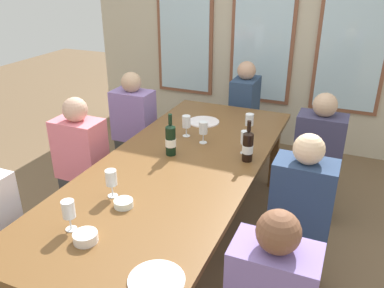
% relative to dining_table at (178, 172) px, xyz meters
% --- Properties ---
extents(ground_plane, '(12.00, 12.00, 0.00)m').
position_rel_dining_table_xyz_m(ground_plane, '(0.00, 0.00, -0.68)').
color(ground_plane, brown).
extents(back_wall_with_windows, '(4.28, 0.10, 2.90)m').
position_rel_dining_table_xyz_m(back_wall_with_windows, '(0.00, 2.30, 0.77)').
color(back_wall_with_windows, beige).
rests_on(back_wall_with_windows, ground).
extents(dining_table, '(1.08, 2.65, 0.74)m').
position_rel_dining_table_xyz_m(dining_table, '(0.00, 0.00, 0.00)').
color(dining_table, brown).
rests_on(dining_table, ground).
extents(white_plate_0, '(0.26, 0.26, 0.01)m').
position_rel_dining_table_xyz_m(white_plate_0, '(0.38, -1.05, 0.06)').
color(white_plate_0, white).
rests_on(white_plate_0, dining_table).
extents(white_plate_1, '(0.27, 0.27, 0.01)m').
position_rel_dining_table_xyz_m(white_plate_1, '(-0.13, 0.81, 0.06)').
color(white_plate_1, white).
rests_on(white_plate_1, dining_table).
extents(wine_bottle_0, '(0.08, 0.08, 0.30)m').
position_rel_dining_table_xyz_m(wine_bottle_0, '(0.43, 0.24, 0.17)').
color(wine_bottle_0, black).
rests_on(wine_bottle_0, dining_table).
extents(wine_bottle_1, '(0.08, 0.08, 0.31)m').
position_rel_dining_table_xyz_m(wine_bottle_1, '(-0.11, 0.12, 0.18)').
color(wine_bottle_1, black).
rests_on(wine_bottle_1, dining_table).
extents(tasting_bowl_0, '(0.13, 0.13, 0.05)m').
position_rel_dining_table_xyz_m(tasting_bowl_0, '(-0.07, -0.95, 0.08)').
color(tasting_bowl_0, white).
rests_on(tasting_bowl_0, dining_table).
extents(tasting_bowl_1, '(0.11, 0.11, 0.04)m').
position_rel_dining_table_xyz_m(tasting_bowl_1, '(-0.07, -0.60, 0.08)').
color(tasting_bowl_1, white).
rests_on(tasting_bowl_1, dining_table).
extents(wine_glass_0, '(0.07, 0.07, 0.17)m').
position_rel_dining_table_xyz_m(wine_glass_0, '(-0.21, -0.89, 0.18)').
color(wine_glass_0, white).
rests_on(wine_glass_0, dining_table).
extents(wine_glass_1, '(0.07, 0.07, 0.17)m').
position_rel_dining_table_xyz_m(wine_glass_1, '(0.38, 0.35, 0.18)').
color(wine_glass_1, white).
rests_on(wine_glass_1, dining_table).
extents(wine_glass_2, '(0.07, 0.07, 0.17)m').
position_rel_dining_table_xyz_m(wine_glass_2, '(0.31, 0.71, 0.18)').
color(wine_glass_2, white).
rests_on(wine_glass_2, dining_table).
extents(wine_glass_3, '(0.07, 0.07, 0.17)m').
position_rel_dining_table_xyz_m(wine_glass_3, '(-0.19, -0.53, 0.18)').
color(wine_glass_3, white).
rests_on(wine_glass_3, dining_table).
extents(wine_glass_4, '(0.07, 0.07, 0.17)m').
position_rel_dining_table_xyz_m(wine_glass_4, '(0.03, 0.41, 0.18)').
color(wine_glass_4, white).
rests_on(wine_glass_4, dining_table).
extents(wine_glass_5, '(0.07, 0.07, 0.17)m').
position_rel_dining_table_xyz_m(wine_glass_5, '(-0.15, 0.47, 0.18)').
color(wine_glass_5, white).
rests_on(wine_glass_5, dining_table).
extents(seated_person_2, '(0.38, 0.24, 1.11)m').
position_rel_dining_table_xyz_m(seated_person_2, '(-0.86, 0.02, -0.15)').
color(seated_person_2, '#373736').
rests_on(seated_person_2, ground).
extents(seated_person_3, '(0.38, 0.24, 1.11)m').
position_rel_dining_table_xyz_m(seated_person_3, '(0.86, 0.00, -0.15)').
color(seated_person_3, '#37212E').
rests_on(seated_person_3, ground).
extents(seated_person_4, '(0.38, 0.24, 1.11)m').
position_rel_dining_table_xyz_m(seated_person_4, '(-0.86, 0.84, -0.15)').
color(seated_person_4, '#353734').
rests_on(seated_person_4, ground).
extents(seated_person_5, '(0.38, 0.24, 1.11)m').
position_rel_dining_table_xyz_m(seated_person_5, '(0.86, 0.87, -0.15)').
color(seated_person_5, '#2F2F3C').
rests_on(seated_person_5, ground).
extents(seated_person_6, '(0.24, 0.38, 1.11)m').
position_rel_dining_table_xyz_m(seated_person_6, '(0.00, 1.67, -0.15)').
color(seated_person_6, '#352444').
rests_on(seated_person_6, ground).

